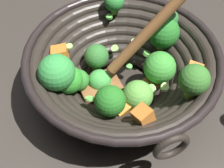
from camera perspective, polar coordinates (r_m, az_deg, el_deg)
The scene contains 2 objects.
ground_plane at distance 0.61m, azimuth 1.68°, elevation -1.43°, with size 4.00×4.00×0.00m, color #332D28.
wok at distance 0.56m, azimuth 1.85°, elevation 2.86°, with size 0.37×0.33×0.25m.
Camera 1 is at (-0.31, 0.19, 0.49)m, focal length 51.81 mm.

